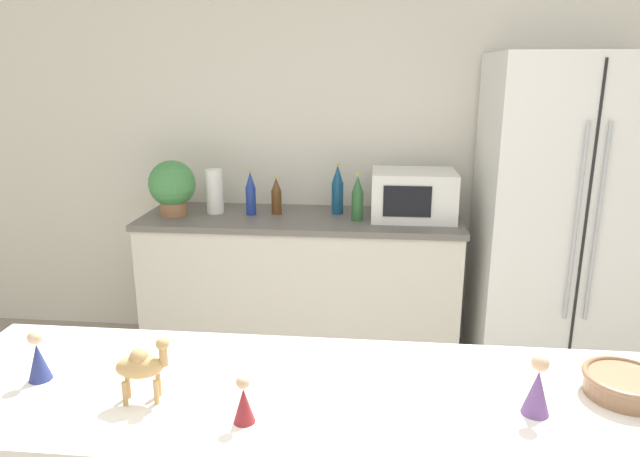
{
  "coord_description": "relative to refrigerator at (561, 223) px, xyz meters",
  "views": [
    {
      "loc": [
        0.07,
        -0.86,
        1.74
      ],
      "look_at": [
        -0.15,
        1.38,
        1.11
      ],
      "focal_mm": 32.0,
      "sensor_mm": 36.0,
      "label": 1
    }
  ],
  "objects": [
    {
      "name": "refrigerator",
      "position": [
        0.0,
        0.0,
        0.0
      ],
      "size": [
        0.88,
        0.73,
        1.83
      ],
      "color": "white",
      "rests_on": "ground_plane"
    },
    {
      "name": "wise_man_figurine_blue",
      "position": [
        -0.66,
        -2.0,
        0.13
      ],
      "size": [
        0.06,
        0.06,
        0.15
      ],
      "color": "#6B4784",
      "rests_on": "bar_counter"
    },
    {
      "name": "back_bottle_0",
      "position": [
        -1.27,
        0.16,
        0.13
      ],
      "size": [
        0.07,
        0.07,
        0.3
      ],
      "color": "navy",
      "rests_on": "back_counter"
    },
    {
      "name": "back_counter",
      "position": [
        -1.48,
        0.07,
        -0.47
      ],
      "size": [
        1.89,
        0.63,
        0.9
      ],
      "color": "silver",
      "rests_on": "ground_plane"
    },
    {
      "name": "paper_towel_roll",
      "position": [
        -2.01,
        0.1,
        0.12
      ],
      "size": [
        0.1,
        0.1,
        0.27
      ],
      "color": "white",
      "rests_on": "back_counter"
    },
    {
      "name": "back_bottle_3",
      "position": [
        -1.78,
        0.08,
        0.11
      ],
      "size": [
        0.06,
        0.06,
        0.27
      ],
      "color": "navy",
      "rests_on": "back_counter"
    },
    {
      "name": "microwave",
      "position": [
        -0.82,
        0.09,
        0.12
      ],
      "size": [
        0.48,
        0.37,
        0.28
      ],
      "color": "white",
      "rests_on": "back_counter"
    },
    {
      "name": "camel_figurine",
      "position": [
        -1.57,
        -2.04,
        0.16
      ],
      "size": [
        0.13,
        0.08,
        0.16
      ],
      "color": "tan",
      "rests_on": "bar_counter"
    },
    {
      "name": "fruit_bowl",
      "position": [
        -0.43,
        -1.9,
        0.09
      ],
      "size": [
        0.2,
        0.2,
        0.06
      ],
      "color": "#8C6647",
      "rests_on": "bar_counter"
    },
    {
      "name": "potted_plant",
      "position": [
        -2.24,
        0.03,
        0.16
      ],
      "size": [
        0.28,
        0.28,
        0.33
      ],
      "color": "#9E6B47",
      "rests_on": "back_counter"
    },
    {
      "name": "wall_back",
      "position": [
        -1.11,
        0.4,
        0.36
      ],
      "size": [
        8.0,
        0.06,
        2.55
      ],
      "color": "silver",
      "rests_on": "ground_plane"
    },
    {
      "name": "wise_man_figurine_purple",
      "position": [
        -1.88,
        -1.97,
        0.12
      ],
      "size": [
        0.06,
        0.06,
        0.14
      ],
      "color": "navy",
      "rests_on": "bar_counter"
    },
    {
      "name": "back_bottle_1",
      "position": [
        -1.14,
        0.01,
        0.11
      ],
      "size": [
        0.07,
        0.07,
        0.27
      ],
      "color": "#2D6033",
      "rests_on": "back_counter"
    },
    {
      "name": "back_bottle_2",
      "position": [
        -1.63,
        0.12,
        0.09
      ],
      "size": [
        0.06,
        0.06,
        0.23
      ],
      "color": "brown",
      "rests_on": "back_counter"
    },
    {
      "name": "wise_man_figurine_crimson",
      "position": [
        -1.32,
        -2.1,
        0.11
      ],
      "size": [
        0.05,
        0.05,
        0.12
      ],
      "color": "maroon",
      "rests_on": "bar_counter"
    }
  ]
}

